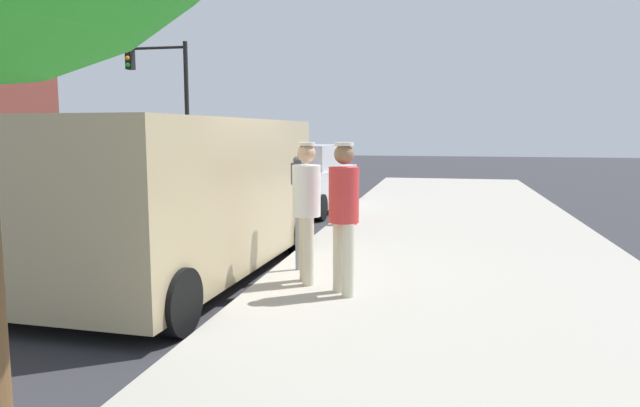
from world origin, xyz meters
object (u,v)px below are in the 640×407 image
pedestrian_in_red (344,208)px  pedestrian_in_white (306,203)px  parking_meter_near (298,193)px  parked_sedan_ahead (303,181)px  parked_van (186,194)px  fire_hydrant (351,203)px  traffic_light_corner (165,89)px

pedestrian_in_red → pedestrian_in_white: (-0.52, 0.39, -0.01)m
parking_meter_near → parked_sedan_ahead: (-1.57, 6.76, -0.43)m
pedestrian_in_white → parked_van: (-1.77, 0.44, 0.02)m
pedestrian_in_white → fire_hydrant: pedestrian_in_white is taller
pedestrian_in_red → fire_hydrant: 5.02m
pedestrian_in_white → parked_van: size_ratio=0.32×
parking_meter_near → pedestrian_in_red: bearing=-52.3°
pedestrian_in_red → parked_sedan_ahead: size_ratio=0.38×
fire_hydrant → parked_van: bearing=-111.3°
pedestrian_in_white → fire_hydrant: (-0.17, 4.54, -0.56)m
parked_sedan_ahead → traffic_light_corner: 9.19m
traffic_light_corner → fire_hydrant: bearing=-46.0°
parking_meter_near → traffic_light_corner: (-8.19, 12.51, 2.34)m
parking_meter_near → pedestrian_in_white: bearing=-66.9°
fire_hydrant → parking_meter_near: bearing=-91.5°
parked_van → fire_hydrant: size_ratio=6.13×
pedestrian_in_white → traffic_light_corner: 15.81m
pedestrian_in_red → parked_sedan_ahead: 8.15m
parking_meter_near → fire_hydrant: bearing=88.5°
parking_meter_near → parked_sedan_ahead: parking_meter_near is taller
parked_van → traffic_light_corner: size_ratio=1.01×
parking_meter_near → parked_van: size_ratio=0.29×
parked_van → traffic_light_corner: bearing=117.8°
pedestrian_in_red → fire_hydrant: pedestrian_in_red is taller
parked_van → parked_sedan_ahead: bearing=90.6°
parking_meter_near → fire_hydrant: parking_meter_near is taller
parked_van → parked_sedan_ahead: size_ratio=1.17×
parking_meter_near → pedestrian_in_white: pedestrian_in_white is taller
parking_meter_near → parked_sedan_ahead: size_ratio=0.34×
parked_van → traffic_light_corner: 14.54m
parked_van → fire_hydrant: 4.44m
traffic_light_corner → pedestrian_in_red: bearing=-56.4°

